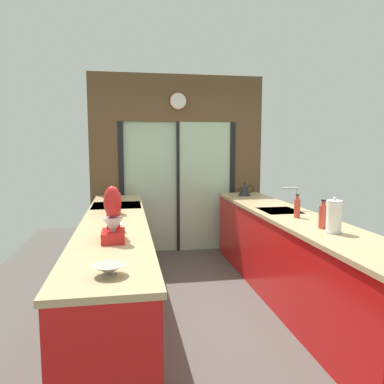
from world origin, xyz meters
The scene contains 14 objects.
ground_plane centered at (0.00, 0.60, -0.01)m, with size 5.04×7.60×0.02m, color #4C4742.
back_wall_unit centered at (0.00, 2.40, 1.52)m, with size 2.64×0.12×2.70m.
left_counter_run centered at (-0.91, 0.13, 0.47)m, with size 0.62×3.80×0.92m.
right_counter_run centered at (0.91, 0.30, 0.46)m, with size 0.62×3.80×0.92m.
sink_faucet centered at (1.06, 0.55, 1.09)m, with size 0.19×0.02×0.26m.
oven_range centered at (-0.91, 1.25, 0.46)m, with size 0.60×0.60×0.92m.
mixing_bowl_near centered at (-0.89, -1.30, 0.95)m, with size 0.19×0.19×0.06m.
mixing_bowl_far centered at (-0.89, -0.22, 0.96)m, with size 0.16×0.16×0.07m.
knife_block centered at (-0.89, 0.64, 1.03)m, with size 0.08×0.14×0.29m.
stand_mixer centered at (-0.89, -0.53, 1.08)m, with size 0.17×0.27×0.42m.
kettle centered at (0.89, 1.82, 1.01)m, with size 0.26×0.18×0.20m.
soap_bottle_near centered at (0.89, -0.39, 1.03)m, with size 0.07×0.07×0.25m.
soap_bottle_far centered at (0.89, 0.12, 1.02)m, with size 0.06×0.06×0.24m.
paper_towel_roll centered at (0.89, -0.56, 1.05)m, with size 0.14×0.14×0.30m.
Camera 1 is at (-0.78, -3.37, 1.63)m, focal length 35.36 mm.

